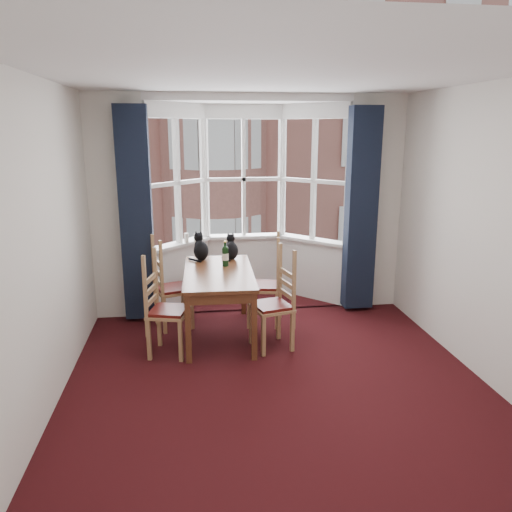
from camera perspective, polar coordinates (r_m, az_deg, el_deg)
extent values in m
plane|color=black|center=(4.77, 2.79, -15.47)|extent=(4.50, 4.50, 0.00)
plane|color=white|center=(4.16, 3.29, 20.24)|extent=(4.50, 4.50, 0.00)
plane|color=silver|center=(4.36, -23.79, 0.24)|extent=(0.00, 4.50, 4.50)
plane|color=silver|center=(5.02, 26.10, 1.71)|extent=(0.00, 4.50, 4.50)
plane|color=silver|center=(2.20, 14.08, -12.30)|extent=(4.00, 0.00, 4.00)
cube|color=silver|center=(6.45, -15.44, 5.18)|extent=(0.70, 0.12, 2.80)
cube|color=silver|center=(6.84, 13.26, 5.80)|extent=(0.70, 0.12, 2.80)
cube|color=black|center=(6.26, -13.53, 4.56)|extent=(0.38, 0.22, 2.60)
cube|color=black|center=(6.60, 11.91, 5.14)|extent=(0.38, 0.22, 2.60)
cube|color=brown|center=(5.73, -4.31, -1.95)|extent=(0.82, 1.48, 0.04)
cube|color=brown|center=(5.22, -7.76, -8.28)|extent=(0.06, 0.06, 0.75)
cube|color=brown|center=(6.50, -7.45, -3.68)|extent=(0.06, 0.06, 0.75)
cube|color=brown|center=(5.24, -0.22, -8.05)|extent=(0.06, 0.06, 0.75)
cube|color=brown|center=(6.52, -1.43, -3.51)|extent=(0.06, 0.06, 0.75)
cube|color=#A47C4F|center=(5.42, -9.97, -6.28)|extent=(0.49, 0.50, 0.06)
cube|color=#4D100D|center=(5.42, -9.97, -6.14)|extent=(0.44, 0.46, 0.03)
cube|color=#A47C4F|center=(6.15, -9.44, -3.75)|extent=(0.51, 0.52, 0.06)
cube|color=#4D100D|center=(6.15, -9.45, -3.61)|extent=(0.46, 0.47, 0.03)
cube|color=#A47C4F|center=(5.49, 1.79, -5.79)|extent=(0.49, 0.51, 0.06)
cube|color=#4D100D|center=(5.49, 1.79, -5.65)|extent=(0.44, 0.46, 0.03)
cube|color=#A47C4F|center=(6.17, 0.82, -3.50)|extent=(0.47, 0.48, 0.06)
cube|color=#4D100D|center=(6.17, 0.82, -3.37)|extent=(0.42, 0.44, 0.03)
ellipsoid|color=black|center=(6.22, -6.29, 0.60)|extent=(0.25, 0.29, 0.24)
sphere|color=black|center=(6.27, -6.58, 2.14)|extent=(0.14, 0.14, 0.11)
cone|color=black|center=(6.25, -6.88, 2.63)|extent=(0.05, 0.05, 0.05)
cone|color=black|center=(6.27, -6.32, 2.68)|extent=(0.05, 0.05, 0.05)
ellipsoid|color=black|center=(6.24, -2.83, 0.61)|extent=(0.17, 0.23, 0.22)
sphere|color=black|center=(6.28, -2.91, 2.05)|extent=(0.11, 0.11, 0.11)
cone|color=black|center=(6.27, -3.19, 2.51)|extent=(0.04, 0.04, 0.05)
cone|color=black|center=(6.27, -2.65, 2.52)|extent=(0.04, 0.04, 0.05)
cylinder|color=black|center=(5.92, -3.52, -0.12)|extent=(0.08, 0.08, 0.22)
sphere|color=black|center=(5.90, -3.54, 0.86)|extent=(0.07, 0.07, 0.07)
cylinder|color=black|center=(5.89, -3.55, 1.25)|extent=(0.03, 0.03, 0.09)
cylinder|color=gold|center=(5.88, -3.55, 1.64)|extent=(0.03, 0.03, 0.02)
cylinder|color=silver|center=(5.92, -3.52, -0.07)|extent=(0.08, 0.08, 0.08)
cylinder|color=white|center=(6.82, -7.95, 2.06)|extent=(0.06, 0.06, 0.13)
cylinder|color=white|center=(6.85, -6.90, 2.06)|extent=(0.06, 0.06, 0.11)
plane|color=#333335|center=(37.28, -6.26, 1.29)|extent=(80.00, 80.00, 0.00)
cube|color=#A86456|center=(18.39, -5.30, 10.02)|extent=(18.00, 6.00, 14.00)
cylinder|color=#A86456|center=(15.40, -4.80, 9.20)|extent=(3.20, 3.20, 14.00)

